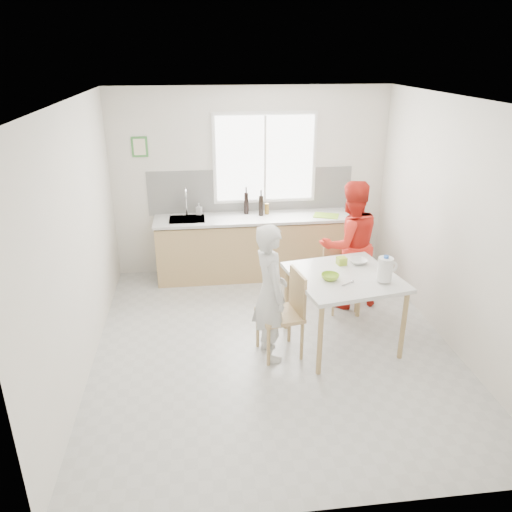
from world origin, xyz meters
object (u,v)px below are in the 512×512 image
Objects in this scene: person_red at (349,245)px; chair_left at (286,310)px; milk_jug at (385,269)px; wine_bottle_b at (261,205)px; wine_bottle_a at (246,203)px; bowl_white at (358,261)px; person_white at (270,293)px; chair_far at (338,275)px; bowl_green at (330,277)px; dining_table at (344,282)px.

chair_left is at bearing 36.01° from person_red.
wine_bottle_b is (-1.03, 2.24, 0.07)m from milk_jug.
milk_jug is at bearing -65.36° from wine_bottle_b.
wine_bottle_a reaches higher than chair_left.
person_red is at bearing 82.16° from bowl_white.
person_white reaches higher than bowl_white.
chair_far is 2.88× the size of milk_jug.
bowl_green is at bearing -94.32° from person_white.
person_white is at bearing -157.52° from bowl_white.
person_white reaches higher than milk_jug.
chair_left is 4.95× the size of bowl_green.
bowl_green is 0.69× the size of milk_jug.
bowl_green is at bearing 84.02° from chair_left.
milk_jug is (0.17, -1.08, 0.56)m from chair_far.
chair_left is 2.21m from wine_bottle_b.
person_white is at bearing -173.98° from bowl_green.
chair_left is 4.69× the size of bowl_white.
dining_table is 0.77× the size of person_red.
person_red is 1.50m from wine_bottle_b.
bowl_white reaches higher than chair_far.
chair_far is at bearing 67.78° from bowl_green.
wine_bottle_a reaches higher than chair_far.
wine_bottle_b is (-0.86, 1.16, 0.62)m from chair_far.
person_red is 8.58× the size of bowl_green.
bowl_green is at bearing -73.12° from wine_bottle_a.
person_white is 7.44× the size of bowl_white.
wine_bottle_b is (-0.47, 2.11, 0.19)m from bowl_green.
person_red reaches higher than bowl_white.
dining_table is 0.99m from person_red.
milk_jug is 2.47m from wine_bottle_b.
person_white is 0.92× the size of person_red.
milk_jug is (0.12, -0.52, 0.13)m from bowl_white.
wine_bottle_a is at bearing -55.48° from person_red.
person_white is (-1.05, -1.02, 0.32)m from chair_far.
person_red is (0.34, 0.93, 0.07)m from dining_table.
chair_far is 1.57m from wine_bottle_b.
chair_left is 3.42× the size of milk_jug.
wine_bottle_a is at bearing 119.45° from chair_far.
person_white is at bearing 32.13° from person_red.
dining_table reaches higher than chair_far.
bowl_white is at bearing 71.83° from person_red.
person_red is (1.00, 1.05, 0.31)m from chair_left.
person_white is at bearing 166.68° from milk_jug.
dining_table is 0.24m from bowl_green.
wine_bottle_b reaches higher than dining_table.
dining_table is 0.94m from chair_far.
person_red reaches higher than chair_far.
chair_left reaches higher than bowl_green.
milk_jug is at bearing -77.05° from bowl_white.
bowl_green is at bearing 156.24° from milk_jug.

